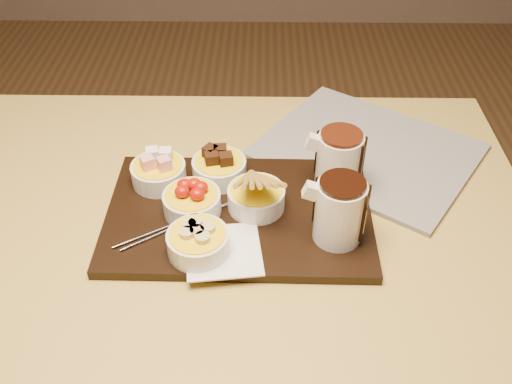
{
  "coord_description": "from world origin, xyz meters",
  "views": [
    {
      "loc": [
        0.11,
        -0.74,
        1.44
      ],
      "look_at": [
        0.1,
        -0.01,
        0.81
      ],
      "focal_mm": 40.0,
      "sensor_mm": 36.0,
      "label": 1
    }
  ],
  "objects_px": {
    "bowl_strawberries": "(192,203)",
    "pitcher_dark_chocolate": "(339,212)",
    "serving_board": "(239,214)",
    "dining_table": "(203,252)",
    "newspaper": "(367,150)",
    "pitcher_milk_chocolate": "(339,162)"
  },
  "relations": [
    {
      "from": "pitcher_dark_chocolate",
      "to": "pitcher_milk_chocolate",
      "type": "height_order",
      "value": "same"
    },
    {
      "from": "serving_board",
      "to": "pitcher_dark_chocolate",
      "type": "xyz_separation_m",
      "value": [
        0.16,
        -0.06,
        0.06
      ]
    },
    {
      "from": "dining_table",
      "to": "bowl_strawberries",
      "type": "bearing_deg",
      "value": -126.31
    },
    {
      "from": "bowl_strawberries",
      "to": "pitcher_dark_chocolate",
      "type": "distance_m",
      "value": 0.25
    },
    {
      "from": "bowl_strawberries",
      "to": "pitcher_milk_chocolate",
      "type": "bearing_deg",
      "value": 15.84
    },
    {
      "from": "dining_table",
      "to": "newspaper",
      "type": "height_order",
      "value": "newspaper"
    },
    {
      "from": "pitcher_milk_chocolate",
      "to": "bowl_strawberries",
      "type": "bearing_deg",
      "value": -163.61
    },
    {
      "from": "dining_table",
      "to": "serving_board",
      "type": "relative_size",
      "value": 2.61
    },
    {
      "from": "bowl_strawberries",
      "to": "dining_table",
      "type": "bearing_deg",
      "value": 53.69
    },
    {
      "from": "serving_board",
      "to": "pitcher_dark_chocolate",
      "type": "relative_size",
      "value": 4.19
    },
    {
      "from": "dining_table",
      "to": "pitcher_milk_chocolate",
      "type": "height_order",
      "value": "pitcher_milk_chocolate"
    },
    {
      "from": "serving_board",
      "to": "newspaper",
      "type": "xyz_separation_m",
      "value": [
        0.25,
        0.2,
        -0.0
      ]
    },
    {
      "from": "pitcher_milk_chocolate",
      "to": "pitcher_dark_chocolate",
      "type": "bearing_deg",
      "value": -94.4
    },
    {
      "from": "dining_table",
      "to": "bowl_strawberries",
      "type": "relative_size",
      "value": 12.0
    },
    {
      "from": "serving_board",
      "to": "newspaper",
      "type": "distance_m",
      "value": 0.32
    },
    {
      "from": "pitcher_milk_chocolate",
      "to": "newspaper",
      "type": "height_order",
      "value": "pitcher_milk_chocolate"
    },
    {
      "from": "dining_table",
      "to": "pitcher_dark_chocolate",
      "type": "relative_size",
      "value": 10.93
    },
    {
      "from": "serving_board",
      "to": "dining_table",
      "type": "bearing_deg",
      "value": 173.32
    },
    {
      "from": "bowl_strawberries",
      "to": "pitcher_dark_chocolate",
      "type": "bearing_deg",
      "value": -13.2
    },
    {
      "from": "bowl_strawberries",
      "to": "pitcher_milk_chocolate",
      "type": "xyz_separation_m",
      "value": [
        0.26,
        0.07,
        0.04
      ]
    },
    {
      "from": "dining_table",
      "to": "newspaper",
      "type": "distance_m",
      "value": 0.39
    },
    {
      "from": "newspaper",
      "to": "bowl_strawberries",
      "type": "bearing_deg",
      "value": -114.21
    }
  ]
}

